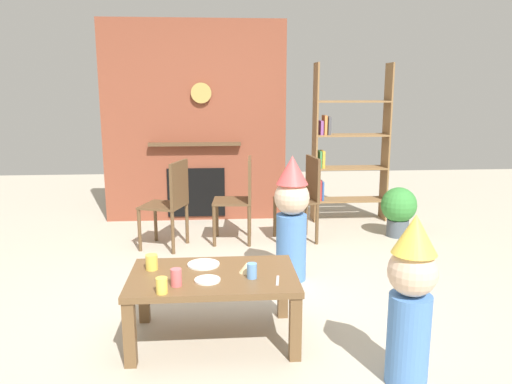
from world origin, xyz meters
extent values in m
plane|color=#BCB29E|center=(0.00, 0.00, 0.00)|extent=(12.00, 12.00, 0.00)
cube|color=brown|center=(-0.43, 2.60, 1.20)|extent=(2.20, 0.18, 2.40)
cube|color=black|center=(-0.43, 2.50, 0.35)|extent=(0.70, 0.02, 0.60)
cube|color=brown|center=(-0.43, 2.46, 0.95)|extent=(1.10, 0.10, 0.04)
cylinder|color=tan|center=(-0.34, 2.48, 1.55)|extent=(0.24, 0.04, 0.24)
cube|color=olive|center=(1.01, 2.40, 0.95)|extent=(0.02, 0.28, 1.90)
cube|color=olive|center=(1.89, 2.40, 0.95)|extent=(0.02, 0.28, 1.90)
cube|color=olive|center=(1.45, 2.40, 0.25)|extent=(0.86, 0.28, 0.02)
cube|color=olive|center=(1.45, 2.40, 0.65)|extent=(0.86, 0.28, 0.02)
cube|color=olive|center=(1.45, 2.40, 1.05)|extent=(0.86, 0.28, 0.02)
cube|color=olive|center=(1.45, 2.40, 1.45)|extent=(0.86, 0.28, 0.02)
cube|color=#B23333|center=(1.08, 2.40, 0.38)|extent=(0.03, 0.20, 0.25)
cube|color=#3359A5|center=(1.11, 2.40, 0.38)|extent=(0.02, 0.20, 0.23)
cube|color=#3F8C4C|center=(1.08, 2.40, 0.76)|extent=(0.02, 0.20, 0.20)
cube|color=gold|center=(1.11, 2.40, 0.76)|extent=(0.03, 0.20, 0.20)
cube|color=#8C4C99|center=(1.08, 2.40, 1.14)|extent=(0.03, 0.20, 0.17)
cube|color=#D87F3F|center=(1.13, 2.40, 1.17)|extent=(0.03, 0.20, 0.23)
cube|color=#4C4C51|center=(1.17, 2.40, 1.17)|extent=(0.03, 0.20, 0.21)
cube|color=brown|center=(-0.20, -0.52, 0.43)|extent=(1.07, 0.67, 0.04)
cube|color=brown|center=(-0.68, -0.81, 0.20)|extent=(0.07, 0.07, 0.41)
cube|color=brown|center=(0.29, -0.81, 0.20)|extent=(0.07, 0.07, 0.41)
cube|color=brown|center=(-0.68, -0.23, 0.20)|extent=(0.07, 0.07, 0.41)
cube|color=brown|center=(0.29, -0.23, 0.20)|extent=(0.07, 0.07, 0.41)
cylinder|color=#F2CC4C|center=(-0.59, -0.41, 0.50)|extent=(0.08, 0.08, 0.10)
cylinder|color=#E5666B|center=(-0.41, -0.70, 0.50)|extent=(0.07, 0.07, 0.11)
cylinder|color=#F2CC4C|center=(-0.49, -0.80, 0.49)|extent=(0.07, 0.07, 0.09)
cylinder|color=#669EE0|center=(0.05, -0.61, 0.50)|extent=(0.06, 0.06, 0.10)
cylinder|color=white|center=(-0.23, -0.63, 0.45)|extent=(0.16, 0.16, 0.01)
cylinder|color=white|center=(-0.26, -0.35, 0.45)|extent=(0.21, 0.21, 0.01)
cone|color=#EAC68C|center=(0.02, -0.50, 0.48)|extent=(0.10, 0.10, 0.07)
cube|color=silver|center=(0.20, -0.67, 0.45)|extent=(0.04, 0.15, 0.01)
cylinder|color=#4C7FC6|center=(0.87, -1.10, 0.26)|extent=(0.23, 0.23, 0.52)
sphere|color=beige|center=(0.87, -1.10, 0.65)|extent=(0.27, 0.27, 0.27)
cone|color=#F2D14C|center=(0.87, -1.10, 0.86)|extent=(0.24, 0.24, 0.21)
cylinder|color=#4C7FC6|center=(0.46, 0.48, 0.29)|extent=(0.26, 0.26, 0.57)
sphere|color=beige|center=(0.46, 0.48, 0.72)|extent=(0.30, 0.30, 0.30)
cone|color=#EA4C4C|center=(0.46, 0.48, 0.95)|extent=(0.27, 0.27, 0.24)
cube|color=brown|center=(-0.72, 1.45, 0.44)|extent=(0.51, 0.51, 0.02)
cube|color=brown|center=(-0.54, 1.39, 0.68)|extent=(0.16, 0.39, 0.45)
cylinder|color=brown|center=(-0.83, 1.68, 0.21)|extent=(0.04, 0.04, 0.43)
cylinder|color=brown|center=(-0.95, 1.34, 0.21)|extent=(0.04, 0.04, 0.43)
cylinder|color=brown|center=(-0.49, 1.56, 0.21)|extent=(0.04, 0.04, 0.43)
cylinder|color=brown|center=(-0.61, 1.22, 0.21)|extent=(0.04, 0.04, 0.43)
cube|color=brown|center=(-0.01, 1.60, 0.44)|extent=(0.43, 0.43, 0.02)
cube|color=brown|center=(0.17, 1.58, 0.68)|extent=(0.06, 0.40, 0.45)
cylinder|color=brown|center=(-0.18, 1.79, 0.21)|extent=(0.04, 0.04, 0.43)
cylinder|color=brown|center=(-0.20, 1.43, 0.21)|extent=(0.04, 0.04, 0.43)
cylinder|color=brown|center=(0.18, 1.76, 0.21)|extent=(0.04, 0.04, 0.43)
cylinder|color=brown|center=(0.16, 1.40, 0.21)|extent=(0.04, 0.04, 0.43)
cube|color=brown|center=(0.66, 1.58, 0.44)|extent=(0.45, 0.45, 0.02)
cube|color=brown|center=(0.85, 1.60, 0.68)|extent=(0.09, 0.40, 0.45)
cylinder|color=brown|center=(0.46, 1.73, 0.21)|extent=(0.04, 0.04, 0.43)
cylinder|color=brown|center=(0.51, 1.37, 0.21)|extent=(0.04, 0.04, 0.43)
cylinder|color=brown|center=(0.82, 1.78, 0.21)|extent=(0.04, 0.04, 0.43)
cylinder|color=brown|center=(0.87, 1.42, 0.21)|extent=(0.04, 0.04, 0.43)
cylinder|color=#4C5660|center=(1.82, 1.65, 0.09)|extent=(0.24, 0.24, 0.19)
sphere|color=#398B3A|center=(1.82, 1.65, 0.35)|extent=(0.39, 0.39, 0.39)
camera|label=1|loc=(-0.15, -3.55, 1.62)|focal=35.14mm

